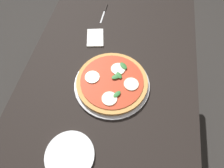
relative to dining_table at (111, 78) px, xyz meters
name	(u,v)px	position (x,y,z in m)	size (l,w,h in m)	color
ground_plane	(112,120)	(0.00, 0.00, -0.67)	(6.00, 6.00, 0.00)	#2D2B28
dining_table	(111,78)	(0.00, 0.00, 0.00)	(1.43, 0.86, 0.78)	black
serving_tray	(112,84)	(0.10, 0.02, 0.11)	(0.36, 0.36, 0.01)	#B2B2B7
pizza	(112,82)	(0.10, 0.02, 0.13)	(0.34, 0.34, 0.03)	tan
plate_white	(70,155)	(0.45, -0.08, 0.11)	(0.20, 0.20, 0.01)	white
napkin	(95,38)	(-0.18, -0.12, 0.11)	(0.13, 0.09, 0.01)	white
knife	(105,11)	(-0.41, -0.12, 0.11)	(0.17, 0.01, 0.01)	black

